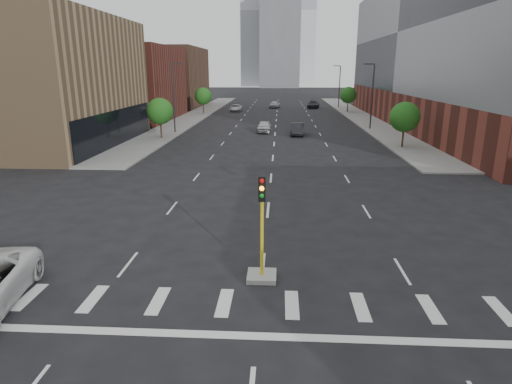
# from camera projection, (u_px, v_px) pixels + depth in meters

# --- Properties ---
(sidewalk_left_far) EXTENTS (5.00, 92.00, 0.15)m
(sidewalk_left_far) POSITION_uv_depth(u_px,v_px,m) (197.00, 114.00, 80.86)
(sidewalk_left_far) COLOR gray
(sidewalk_left_far) RESTS_ON ground
(sidewalk_right_far) EXTENTS (5.00, 92.00, 0.15)m
(sidewalk_right_far) POSITION_uv_depth(u_px,v_px,m) (358.00, 115.00, 79.25)
(sidewalk_right_far) COLOR gray
(sidewalk_right_far) RESTS_ON ground
(building_left_mid) EXTENTS (20.00, 24.00, 14.00)m
(building_left_mid) POSITION_uv_depth(u_px,v_px,m) (25.00, 82.00, 47.00)
(building_left_mid) COLOR #977855
(building_left_mid) RESTS_ON ground
(building_left_far_a) EXTENTS (20.00, 22.00, 12.00)m
(building_left_far_a) POSITION_uv_depth(u_px,v_px,m) (114.00, 83.00, 72.22)
(building_left_far_a) COLOR brown
(building_left_far_a) RESTS_ON ground
(building_left_far_b) EXTENTS (20.00, 24.00, 13.00)m
(building_left_far_b) POSITION_uv_depth(u_px,v_px,m) (157.00, 77.00, 97.02)
(building_left_far_b) COLOR brown
(building_left_far_b) RESTS_ON ground
(building_right_main) EXTENTS (24.00, 70.00, 22.00)m
(building_right_main) POSITION_uv_depth(u_px,v_px,m) (480.00, 50.00, 62.01)
(building_right_main) COLOR brown
(building_right_main) RESTS_ON ground
(tower_left) EXTENTS (22.00, 22.00, 70.00)m
(tower_left) POSITION_uv_depth(u_px,v_px,m) (264.00, 13.00, 210.86)
(tower_left) COLOR #B2B7BC
(tower_left) RESTS_ON ground
(tower_right) EXTENTS (20.00, 20.00, 80.00)m
(tower_right) POSITION_uv_depth(u_px,v_px,m) (298.00, 12.00, 246.88)
(tower_right) COLOR #B2B7BC
(tower_right) RESTS_ON ground
(tower_mid) EXTENTS (18.00, 18.00, 44.00)m
(tower_mid) POSITION_uv_depth(u_px,v_px,m) (280.00, 38.00, 194.85)
(tower_mid) COLOR slate
(tower_mid) RESTS_ON ground
(median_traffic_signal) EXTENTS (1.20, 1.20, 4.40)m
(median_traffic_signal) POSITION_uv_depth(u_px,v_px,m) (262.00, 257.00, 17.42)
(median_traffic_signal) COLOR #999993
(median_traffic_signal) RESTS_ON ground
(streetlight_right_a) EXTENTS (1.60, 0.22, 9.07)m
(streetlight_right_a) POSITION_uv_depth(u_px,v_px,m) (372.00, 94.00, 59.74)
(streetlight_right_a) COLOR #2D2D30
(streetlight_right_a) RESTS_ON ground
(streetlight_right_b) EXTENTS (1.60, 0.22, 9.07)m
(streetlight_right_b) POSITION_uv_depth(u_px,v_px,m) (339.00, 85.00, 93.31)
(streetlight_right_b) COLOR #2D2D30
(streetlight_right_b) RESTS_ON ground
(streetlight_left) EXTENTS (1.60, 0.22, 9.07)m
(streetlight_left) POSITION_uv_depth(u_px,v_px,m) (174.00, 95.00, 56.39)
(streetlight_left) COLOR #2D2D30
(streetlight_left) RESTS_ON ground
(tree_left_near) EXTENTS (3.20, 3.20, 4.85)m
(tree_left_near) POSITION_uv_depth(u_px,v_px,m) (160.00, 111.00, 52.07)
(tree_left_near) COLOR #382619
(tree_left_near) RESTS_ON ground
(tree_left_far) EXTENTS (3.20, 3.20, 4.85)m
(tree_left_far) POSITION_uv_depth(u_px,v_px,m) (203.00, 96.00, 80.85)
(tree_left_far) COLOR #382619
(tree_left_far) RESTS_ON ground
(tree_right_near) EXTENTS (3.20, 3.20, 4.85)m
(tree_right_near) POSITION_uv_depth(u_px,v_px,m) (405.00, 117.00, 45.76)
(tree_right_near) COLOR #382619
(tree_right_near) RESTS_ON ground
(tree_right_far) EXTENTS (3.20, 3.20, 4.85)m
(tree_right_far) POSITION_uv_depth(u_px,v_px,m) (348.00, 95.00, 84.14)
(tree_right_far) COLOR #382619
(tree_right_far) RESTS_ON ground
(car_near_left) EXTENTS (1.94, 4.59, 1.55)m
(car_near_left) POSITION_uv_depth(u_px,v_px,m) (264.00, 127.00, 58.45)
(car_near_left) COLOR #BBBCC0
(car_near_left) RESTS_ON ground
(car_mid_right) EXTENTS (1.89, 4.81, 1.56)m
(car_mid_right) POSITION_uv_depth(u_px,v_px,m) (297.00, 129.00, 55.82)
(car_mid_right) COLOR black
(car_mid_right) RESTS_ON ground
(car_far_left) EXTENTS (2.32, 4.94, 1.37)m
(car_far_left) POSITION_uv_depth(u_px,v_px,m) (236.00, 108.00, 87.21)
(car_far_left) COLOR silver
(car_far_left) RESTS_ON ground
(car_deep_right) EXTENTS (3.22, 6.05, 1.67)m
(car_deep_right) POSITION_uv_depth(u_px,v_px,m) (313.00, 104.00, 94.47)
(car_deep_right) COLOR black
(car_deep_right) RESTS_ON ground
(car_distant) EXTENTS (2.54, 4.74, 1.53)m
(car_distant) POSITION_uv_depth(u_px,v_px,m) (275.00, 104.00, 95.07)
(car_distant) COLOR #A7A6AB
(car_distant) RESTS_ON ground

